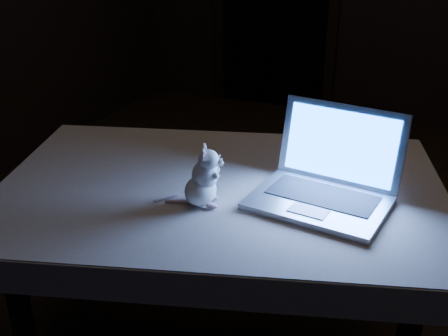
% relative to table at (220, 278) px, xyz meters
% --- Properties ---
extents(floor, '(5.00, 5.00, 0.00)m').
position_rel_table_xyz_m(floor, '(0.30, 0.49, -0.36)').
color(floor, black).
rests_on(floor, ground).
extents(table, '(1.55, 1.22, 0.73)m').
position_rel_table_xyz_m(table, '(0.00, 0.00, 0.00)').
color(table, black).
rests_on(table, floor).
extents(tablecloth, '(1.55, 1.12, 0.10)m').
position_rel_table_xyz_m(tablecloth, '(0.09, -0.05, 0.32)').
color(tablecloth, beige).
rests_on(tablecloth, table).
extents(laptop, '(0.45, 0.40, 0.27)m').
position_rel_table_xyz_m(laptop, '(0.33, -0.01, 0.51)').
color(laptop, '#ADADB1').
rests_on(laptop, tablecloth).
extents(plush_mouse, '(0.16, 0.16, 0.19)m').
position_rel_table_xyz_m(plush_mouse, '(-0.00, -0.14, 0.47)').
color(plush_mouse, white).
rests_on(plush_mouse, tablecloth).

